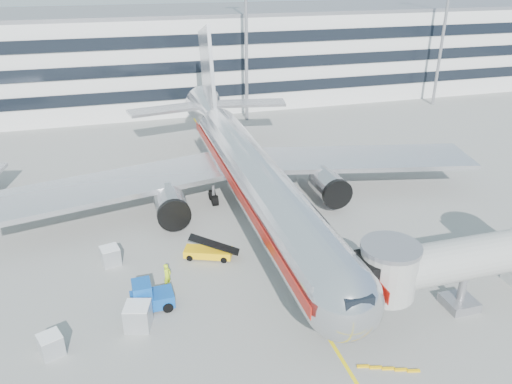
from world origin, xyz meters
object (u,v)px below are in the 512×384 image
object	(u,v)px
main_jet	(249,170)
belt_loader	(208,252)
cargo_container_right	(110,256)
cargo_container_front	(138,316)
baggage_tug	(149,297)
ramp_worker	(167,276)
cargo_container_left	(51,345)

from	to	relation	value
main_jet	belt_loader	xyz separation A→B (m)	(-5.82, -8.06, -3.66)
belt_loader	cargo_container_right	distance (m)	8.09
cargo_container_front	main_jet	bearing A→B (deg)	51.84
main_jet	cargo_container_right	size ratio (longest dim) A/B	29.42
belt_loader	cargo_container_front	distance (m)	9.74
baggage_tug	cargo_container_front	world-z (taller)	baggage_tug
main_jet	ramp_worker	bearing A→B (deg)	-130.23
belt_loader	cargo_container_left	bearing A→B (deg)	-144.40
main_jet	baggage_tug	xyz separation A→B (m)	(-11.23, -13.62, -3.24)
cargo_container_left	ramp_worker	size ratio (longest dim) A/B	0.86
belt_loader	main_jet	bearing A→B (deg)	54.19
cargo_container_right	cargo_container_front	xyz separation A→B (m)	(1.65, -8.71, 0.13)
baggage_tug	ramp_worker	size ratio (longest dim) A/B	1.50
cargo_container_front	ramp_worker	distance (m)	4.78
belt_loader	cargo_container_left	world-z (taller)	belt_loader
cargo_container_right	ramp_worker	bearing A→B (deg)	-48.20
main_jet	cargo_container_left	world-z (taller)	main_jet
belt_loader	cargo_container_right	world-z (taller)	belt_loader
cargo_container_left	belt_loader	bearing A→B (deg)	35.60
main_jet	cargo_container_front	xyz separation A→B (m)	(-12.15, -15.46, -3.33)
main_jet	cargo_container_right	world-z (taller)	main_jet
main_jet	ramp_worker	world-z (taller)	main_jet
belt_loader	ramp_worker	world-z (taller)	ramp_worker
baggage_tug	cargo_container_left	xyz separation A→B (m)	(-6.48, -2.96, -0.27)
belt_loader	cargo_container_right	size ratio (longest dim) A/B	2.47
belt_loader	cargo_container_front	world-z (taller)	belt_loader
belt_loader	cargo_container_left	xyz separation A→B (m)	(-11.89, -8.51, 0.16)
ramp_worker	main_jet	bearing A→B (deg)	1.51
main_jet	cargo_container_left	distance (m)	24.50
main_jet	belt_loader	distance (m)	10.60
belt_loader	baggage_tug	size ratio (longest dim) A/B	1.38
cargo_container_left	cargo_container_front	distance (m)	5.67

